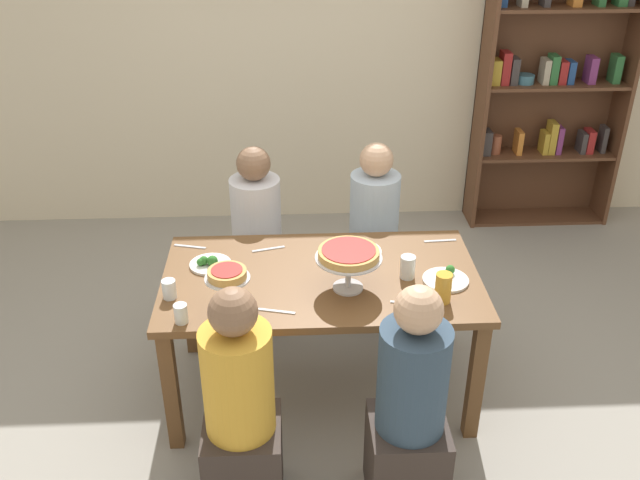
{
  "coord_description": "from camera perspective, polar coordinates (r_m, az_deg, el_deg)",
  "views": [
    {
      "loc": [
        -0.15,
        -2.99,
        2.62
      ],
      "look_at": [
        0.0,
        0.1,
        0.89
      ],
      "focal_mm": 39.11,
      "sensor_mm": 36.0,
      "label": 1
    }
  ],
  "objects": [
    {
      "name": "cutlery_knife_near",
      "position": [
        3.77,
        -4.25,
        -0.74
      ],
      "size": [
        0.18,
        0.06,
        0.0
      ],
      "primitive_type": "cube",
      "rotation": [
        0.0,
        0.0,
        3.4
      ],
      "color": "silver",
      "rests_on": "dining_table"
    },
    {
      "name": "water_glass_clear_spare",
      "position": [
        3.42,
        -12.24,
        -3.95
      ],
      "size": [
        0.07,
        0.07,
        0.1
      ],
      "primitive_type": "cylinder",
      "color": "white",
      "rests_on": "dining_table"
    },
    {
      "name": "diner_near_left",
      "position": [
        3.1,
        -6.5,
        -14.34
      ],
      "size": [
        0.34,
        0.34,
        1.15
      ],
      "rotation": [
        0.0,
        0.0,
        1.57
      ],
      "color": "#382D28",
      "rests_on": "ground_plane"
    },
    {
      "name": "personal_pizza_stand",
      "position": [
        3.19,
        -7.57,
        -3.35
      ],
      "size": [
        0.21,
        0.21,
        0.24
      ],
      "color": "silver",
      "rests_on": "dining_table"
    },
    {
      "name": "diner_far_left",
      "position": [
        4.29,
        -5.13,
        -0.64
      ],
      "size": [
        0.34,
        0.34,
        1.15
      ],
      "rotation": [
        0.0,
        0.0,
        -1.57
      ],
      "color": "#382D28",
      "rests_on": "ground_plane"
    },
    {
      "name": "beer_glass_amber_tall",
      "position": [
        3.35,
        10.05,
        -3.88
      ],
      "size": [
        0.08,
        0.08,
        0.15
      ],
      "primitive_type": "cylinder",
      "color": "gold",
      "rests_on": "dining_table"
    },
    {
      "name": "salad_plate_far_diner",
      "position": [
        3.54,
        10.24,
        -3.12
      ],
      "size": [
        0.23,
        0.23,
        0.06
      ],
      "color": "white",
      "rests_on": "dining_table"
    },
    {
      "name": "water_glass_clear_near",
      "position": [
        3.52,
        7.19,
        -2.21
      ],
      "size": [
        0.08,
        0.08,
        0.12
      ],
      "primitive_type": "cylinder",
      "color": "white",
      "rests_on": "dining_table"
    },
    {
      "name": "diner_far_right",
      "position": [
        4.34,
        4.36,
        -0.25
      ],
      "size": [
        0.34,
        0.34,
        1.15
      ],
      "rotation": [
        0.0,
        0.0,
        -1.57
      ],
      "color": "#382D28",
      "rests_on": "ground_plane"
    },
    {
      "name": "water_glass_clear_far",
      "position": [
        3.24,
        -11.32,
        -5.92
      ],
      "size": [
        0.06,
        0.06,
        0.09
      ],
      "primitive_type": "cylinder",
      "color": "white",
      "rests_on": "dining_table"
    },
    {
      "name": "diner_near_right",
      "position": [
        3.12,
        7.35,
        -14.14
      ],
      "size": [
        0.34,
        0.34,
        1.15
      ],
      "rotation": [
        0.0,
        0.0,
        1.57
      ],
      "color": "#382D28",
      "rests_on": "ground_plane"
    },
    {
      "name": "cutlery_fork_near",
      "position": [
        3.27,
        -3.58,
        -5.83
      ],
      "size": [
        0.18,
        0.06,
        0.0
      ],
      "primitive_type": "cube",
      "rotation": [
        0.0,
        0.0,
        -0.24
      ],
      "color": "silver",
      "rests_on": "dining_table"
    },
    {
      "name": "cutlery_knife_far",
      "position": [
        3.9,
        9.8,
        -0.06
      ],
      "size": [
        0.18,
        0.03,
        0.0
      ],
      "primitive_type": "cube",
      "rotation": [
        0.0,
        0.0,
        3.2
      ],
      "color": "silver",
      "rests_on": "dining_table"
    },
    {
      "name": "cutlery_fork_far",
      "position": [
        3.85,
        -10.59,
        -0.53
      ],
      "size": [
        0.18,
        0.06,
        0.0
      ],
      "primitive_type": "cube",
      "rotation": [
        0.0,
        0.0,
        2.89
      ],
      "color": "silver",
      "rests_on": "dining_table"
    },
    {
      "name": "salad_plate_near_diner",
      "position": [
        3.65,
        -9.03,
        -1.88
      ],
      "size": [
        0.22,
        0.22,
        0.07
      ],
      "color": "white",
      "rests_on": "dining_table"
    },
    {
      "name": "cutlery_spare_fork",
      "position": [
        3.35,
        7.31,
        -5.17
      ],
      "size": [
        0.18,
        0.06,
        0.0
      ],
      "primitive_type": "cube",
      "rotation": [
        0.0,
        0.0,
        -0.22
      ],
      "color": "silver",
      "rests_on": "dining_table"
    },
    {
      "name": "deep_dish_pizza_stand",
      "position": [
        3.34,
        2.36,
        -1.36
      ],
      "size": [
        0.33,
        0.33,
        0.22
      ],
      "color": "silver",
      "rests_on": "dining_table"
    },
    {
      "name": "ground_plane",
      "position": [
        3.98,
        0.07,
        -11.99
      ],
      "size": [
        12.0,
        12.0,
        0.0
      ],
      "primitive_type": "plane",
      "color": "gray"
    },
    {
      "name": "dining_table",
      "position": [
        3.58,
        0.08,
        -4.16
      ],
      "size": [
        1.61,
        0.89,
        0.74
      ],
      "color": "brown",
      "rests_on": "ground_plane"
    },
    {
      "name": "salad_plate_spare",
      "position": [
        3.73,
        3.17,
        -0.73
      ],
      "size": [
        0.26,
        0.26,
        0.07
      ],
      "color": "white",
      "rests_on": "dining_table"
    },
    {
      "name": "rear_partition",
      "position": [
        5.33,
        -1.15,
        15.97
      ],
      "size": [
        8.0,
        0.12,
        2.8
      ],
      "primitive_type": "cube",
      "color": "beige",
      "rests_on": "ground_plane"
    },
    {
      "name": "bookshelf",
      "position": [
        5.59,
        18.47,
        12.22
      ],
      "size": [
        1.1,
        0.3,
        2.21
      ],
      "color": "brown",
      "rests_on": "ground_plane"
    }
  ]
}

